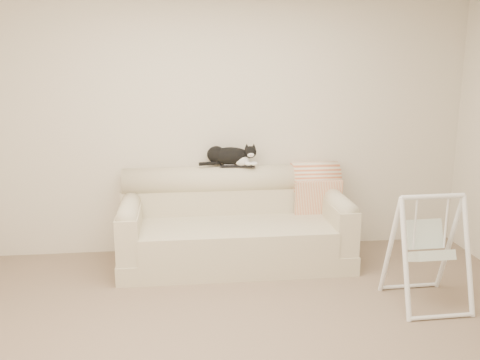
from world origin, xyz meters
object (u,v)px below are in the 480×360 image
at_px(remote_a, 229,166).
at_px(remote_b, 246,166).
at_px(sofa, 234,226).
at_px(baby_swing, 428,249).
at_px(tuxedo_cat, 230,156).

distance_m(remote_a, remote_b, 0.17).
distance_m(sofa, baby_swing, 1.82).
bearing_deg(sofa, remote_a, 96.78).
distance_m(sofa, tuxedo_cat, 0.70).
xyz_separation_m(remote_a, tuxedo_cat, (0.01, 0.02, 0.10)).
distance_m(sofa, remote_a, 0.61).
xyz_separation_m(sofa, tuxedo_cat, (-0.01, 0.25, 0.66)).
bearing_deg(baby_swing, sofa, 142.84).
relative_size(sofa, tuxedo_cat, 3.78).
bearing_deg(remote_b, sofa, -124.85).
relative_size(remote_b, tuxedo_cat, 0.30).
height_order(sofa, remote_a, remote_a).
xyz_separation_m(tuxedo_cat, baby_swing, (1.46, -1.35, -0.54)).
relative_size(remote_a, tuxedo_cat, 0.31).
bearing_deg(remote_a, remote_b, -8.28).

